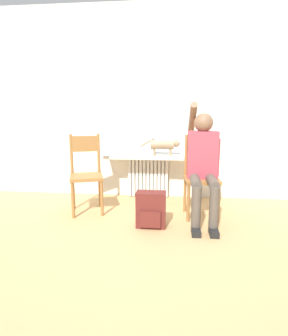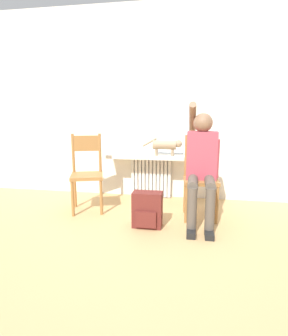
{
  "view_description": "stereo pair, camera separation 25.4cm",
  "coord_description": "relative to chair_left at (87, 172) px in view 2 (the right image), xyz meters",
  "views": [
    {
      "loc": [
        0.36,
        -2.86,
        1.23
      ],
      "look_at": [
        0.0,
        0.55,
        0.55
      ],
      "focal_mm": 30.0,
      "sensor_mm": 36.0,
      "label": 1
    },
    {
      "loc": [
        0.61,
        -2.83,
        1.23
      ],
      "look_at": [
        0.0,
        0.55,
        0.55
      ],
      "focal_mm": 30.0,
      "sensor_mm": 36.0,
      "label": 2
    }
  ],
  "objects": [
    {
      "name": "backpack",
      "position": [
        0.84,
        -0.41,
        -0.3
      ],
      "size": [
        0.32,
        0.21,
        0.39
      ],
      "color": "maroon",
      "rests_on": "ground_plane"
    },
    {
      "name": "windowsill",
      "position": [
        0.71,
        0.6,
        0.13
      ],
      "size": [
        1.21,
        0.32,
        0.05
      ],
      "color": "silver",
      "rests_on": "radiator"
    },
    {
      "name": "window_glass",
      "position": [
        0.71,
        0.75,
        0.62
      ],
      "size": [
        1.16,
        0.01,
        0.92
      ],
      "color": "white",
      "rests_on": "windowsill"
    },
    {
      "name": "radiator",
      "position": [
        0.71,
        0.71,
        -0.2
      ],
      "size": [
        0.6,
        0.08,
        0.6
      ],
      "color": "silver",
      "rests_on": "ground_plane"
    },
    {
      "name": "ground_plane",
      "position": [
        0.71,
        -0.44,
        -0.49
      ],
      "size": [
        12.0,
        12.0,
        0.0
      ],
      "primitive_type": "plane",
      "color": "tan"
    },
    {
      "name": "wall_with_window",
      "position": [
        0.71,
        0.79,
        0.86
      ],
      "size": [
        7.0,
        0.06,
        2.7
      ],
      "color": "white",
      "rests_on": "ground_plane"
    },
    {
      "name": "chair_right",
      "position": [
        1.41,
        0.0,
        0.0
      ],
      "size": [
        0.42,
        0.42,
        0.97
      ],
      "rotation": [
        0.0,
        0.0,
        0.08
      ],
      "color": "#9E6B38",
      "rests_on": "ground_plane"
    },
    {
      "name": "person",
      "position": [
        1.41,
        -0.13,
        0.2
      ],
      "size": [
        0.36,
        1.03,
        1.35
      ],
      "color": "brown",
      "rests_on": "ground_plane"
    },
    {
      "name": "cat",
      "position": [
        0.94,
        0.54,
        0.3
      ],
      "size": [
        0.55,
        0.12,
        0.25
      ],
      "color": "#9E896B",
      "rests_on": "windowsill"
    },
    {
      "name": "chair_left",
      "position": [
        0.0,
        0.0,
        0.0
      ],
      "size": [
        0.49,
        0.49,
        0.97
      ],
      "rotation": [
        0.0,
        0.0,
        0.33
      ],
      "color": "#9E6B38",
      "rests_on": "ground_plane"
    }
  ]
}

